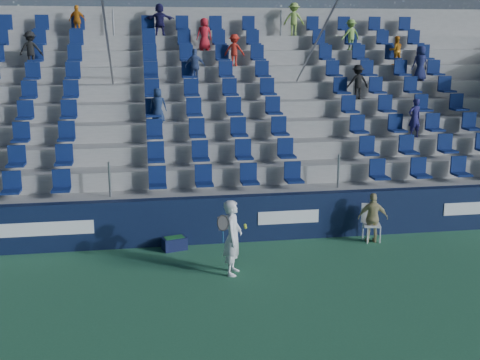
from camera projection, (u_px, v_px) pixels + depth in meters
ground at (252, 290)px, 12.52m from camera, size 70.00×70.00×0.00m
sponsor_wall at (230, 219)px, 15.41m from camera, size 24.00×0.32×1.20m
grandstand at (207, 130)px, 19.94m from camera, size 24.00×8.17×6.63m
tennis_player at (233, 237)px, 13.20m from camera, size 0.69×0.72×1.69m
line_judge_chair at (371, 220)px, 15.50m from camera, size 0.51×0.52×0.96m
line_judge at (373, 218)px, 15.34m from camera, size 0.81×0.49×1.29m
ball_bin at (174, 243)px, 14.89m from camera, size 0.65×0.51×0.32m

